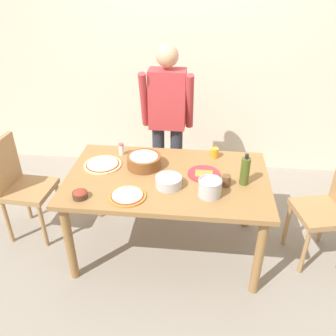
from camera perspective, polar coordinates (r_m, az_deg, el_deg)
ground at (r=3.26m, az=-0.09°, el=-12.77°), size 8.00×8.00×0.00m
wall_back at (r=4.07m, az=2.41°, el=17.34°), size 5.60×0.10×2.60m
dining_table at (r=2.84m, az=-0.11°, el=-2.96°), size 1.60×0.96×0.76m
person_cook at (r=3.38m, az=-0.11°, el=8.08°), size 0.49×0.25×1.62m
chair_wooden_left at (r=3.38m, az=-22.81°, el=-2.24°), size 0.42×0.42×0.95m
chair_wooden_right at (r=3.13m, az=24.90°, el=-5.50°), size 0.48×0.48×0.95m
pizza_raw_on_board at (r=2.99m, az=-10.53°, el=0.57°), size 0.31×0.31×0.02m
pizza_cooked_on_tray at (r=2.58m, az=-6.59°, el=-4.46°), size 0.27×0.27×0.02m
plate_with_slice at (r=2.83m, az=5.84°, el=-0.95°), size 0.26×0.26×0.02m
popcorn_bowl at (r=2.90m, az=-3.91°, el=1.27°), size 0.28×0.28×0.11m
mixing_bowl_steel at (r=2.65m, az=0.10°, el=-2.23°), size 0.20×0.20×0.08m
small_sauce_bowl at (r=2.62m, az=-14.07°, el=-4.16°), size 0.11×0.11×0.06m
olive_oil_bottle at (r=2.71m, az=12.35°, el=-0.47°), size 0.07×0.07×0.26m
steel_pot at (r=2.56m, az=6.79°, el=-3.13°), size 0.17×0.17×0.13m
cup_orange at (r=3.07m, az=7.53°, el=2.46°), size 0.07×0.07×0.08m
cup_small_brown at (r=2.70m, az=9.38°, el=-2.03°), size 0.07×0.07×0.08m
salt_shaker at (r=3.11m, az=-7.55°, el=3.06°), size 0.04×0.04×0.11m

